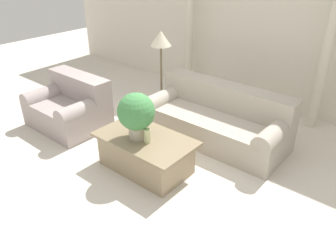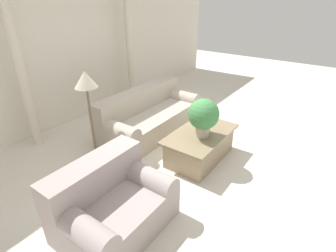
{
  "view_description": "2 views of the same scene",
  "coord_description": "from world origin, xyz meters",
  "px_view_note": "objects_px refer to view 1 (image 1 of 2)",
  "views": [
    {
      "loc": [
        2.53,
        -2.92,
        2.61
      ],
      "look_at": [
        0.21,
        -0.12,
        0.65
      ],
      "focal_mm": 35.0,
      "sensor_mm": 36.0,
      "label": 1
    },
    {
      "loc": [
        -3.3,
        -2.01,
        2.47
      ],
      "look_at": [
        -0.2,
        0.2,
        0.52
      ],
      "focal_mm": 28.0,
      "sensor_mm": 36.0,
      "label": 2
    }
  ],
  "objects_px": {
    "potted_plant": "(136,113)",
    "sofa_long": "(217,119)",
    "loveseat": "(70,106)",
    "coffee_table": "(146,153)",
    "floor_lamp": "(161,45)"
  },
  "relations": [
    {
      "from": "potted_plant",
      "to": "sofa_long",
      "type": "bearing_deg",
      "value": 75.38
    },
    {
      "from": "loveseat",
      "to": "potted_plant",
      "type": "bearing_deg",
      "value": -6.14
    },
    {
      "from": "coffee_table",
      "to": "potted_plant",
      "type": "relative_size",
      "value": 2.12
    },
    {
      "from": "coffee_table",
      "to": "floor_lamp",
      "type": "relative_size",
      "value": 0.88
    },
    {
      "from": "floor_lamp",
      "to": "sofa_long",
      "type": "bearing_deg",
      "value": -6.55
    },
    {
      "from": "sofa_long",
      "to": "floor_lamp",
      "type": "bearing_deg",
      "value": 173.45
    },
    {
      "from": "coffee_table",
      "to": "loveseat",
      "type": "bearing_deg",
      "value": 176.17
    },
    {
      "from": "sofa_long",
      "to": "potted_plant",
      "type": "height_order",
      "value": "potted_plant"
    },
    {
      "from": "sofa_long",
      "to": "coffee_table",
      "type": "height_order",
      "value": "sofa_long"
    },
    {
      "from": "loveseat",
      "to": "sofa_long",
      "type": "bearing_deg",
      "value": 29.08
    },
    {
      "from": "sofa_long",
      "to": "loveseat",
      "type": "height_order",
      "value": "same"
    },
    {
      "from": "loveseat",
      "to": "coffee_table",
      "type": "height_order",
      "value": "loveseat"
    },
    {
      "from": "loveseat",
      "to": "coffee_table",
      "type": "xyz_separation_m",
      "value": [
        1.82,
        -0.12,
        -0.09
      ]
    },
    {
      "from": "sofa_long",
      "to": "potted_plant",
      "type": "distance_m",
      "value": 1.49
    },
    {
      "from": "loveseat",
      "to": "coffee_table",
      "type": "distance_m",
      "value": 1.83
    }
  ]
}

